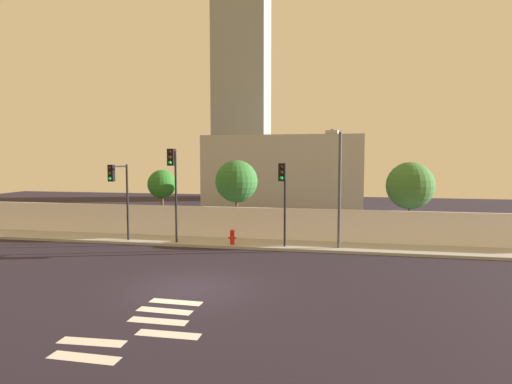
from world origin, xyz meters
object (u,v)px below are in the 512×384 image
at_px(traffic_light_left, 283,186).
at_px(traffic_light_right, 173,176).
at_px(roadside_tree_midright, 410,186).
at_px(traffic_light_center, 119,185).
at_px(street_lamp_curbside, 338,179).
at_px(fire_hydrant, 232,236).
at_px(roadside_tree_leftmost, 162,185).
at_px(roadside_tree_midleft, 236,181).

xyz_separation_m(traffic_light_left, traffic_light_right, (-6.01, 0.08, 0.50)).
bearing_deg(traffic_light_right, traffic_light_left, -0.75).
bearing_deg(traffic_light_left, roadside_tree_midright, 30.79).
bearing_deg(roadside_tree_midright, traffic_light_center, -164.99).
relative_size(traffic_light_left, street_lamp_curbside, 0.73).
bearing_deg(roadside_tree_midright, street_lamp_curbside, -138.48).
distance_m(fire_hydrant, roadside_tree_leftmost, 7.11).
distance_m(traffic_light_left, roadside_tree_midleft, 5.33).
height_order(traffic_light_center, fire_hydrant, traffic_light_center).
bearing_deg(roadside_tree_midright, roadside_tree_midleft, 180.00).
distance_m(traffic_light_center, roadside_tree_leftmost, 4.31).
bearing_deg(traffic_light_center, street_lamp_curbside, 3.39).
distance_m(traffic_light_right, roadside_tree_midright, 13.41).
distance_m(fire_hydrant, roadside_tree_midright, 10.60).
bearing_deg(roadside_tree_leftmost, roadside_tree_midleft, 0.00).
height_order(traffic_light_right, roadside_tree_midleft, traffic_light_right).
bearing_deg(fire_hydrant, traffic_light_center, -174.08).
relative_size(traffic_light_right, street_lamp_curbside, 0.85).
height_order(traffic_light_left, roadside_tree_midleft, roadside_tree_midleft).
height_order(fire_hydrant, roadside_tree_midright, roadside_tree_midright).
distance_m(traffic_light_left, traffic_light_right, 6.04).
bearing_deg(traffic_light_left, traffic_light_center, -178.65).
bearing_deg(roadside_tree_midleft, roadside_tree_leftmost, -180.00).
relative_size(traffic_light_center, roadside_tree_midleft, 0.92).
bearing_deg(roadside_tree_midleft, traffic_light_right, -122.66).
bearing_deg(traffic_light_left, roadside_tree_midleft, 130.67).
bearing_deg(street_lamp_curbside, roadside_tree_leftmost, 162.36).
distance_m(traffic_light_left, roadside_tree_midright, 7.90).
xyz_separation_m(traffic_light_center, roadside_tree_leftmost, (0.68, 4.26, -0.20)).
bearing_deg(roadside_tree_midright, fire_hydrant, -159.42).
bearing_deg(roadside_tree_leftmost, fire_hydrant, -32.86).
bearing_deg(traffic_light_center, fire_hydrant, 5.92).
relative_size(traffic_light_center, roadside_tree_midright, 0.94).
distance_m(traffic_light_right, fire_hydrant, 4.59).
distance_m(traffic_light_center, fire_hydrant, 6.86).
xyz_separation_m(traffic_light_right, street_lamp_curbside, (8.78, 0.41, -0.11)).
distance_m(traffic_light_right, street_lamp_curbside, 8.79).
xyz_separation_m(traffic_light_left, street_lamp_curbside, (2.77, 0.49, 0.39)).
bearing_deg(fire_hydrant, traffic_light_left, -8.77).
height_order(traffic_light_left, traffic_light_right, traffic_light_right).
distance_m(traffic_light_left, fire_hydrant, 3.98).
relative_size(traffic_light_center, street_lamp_curbside, 0.71).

